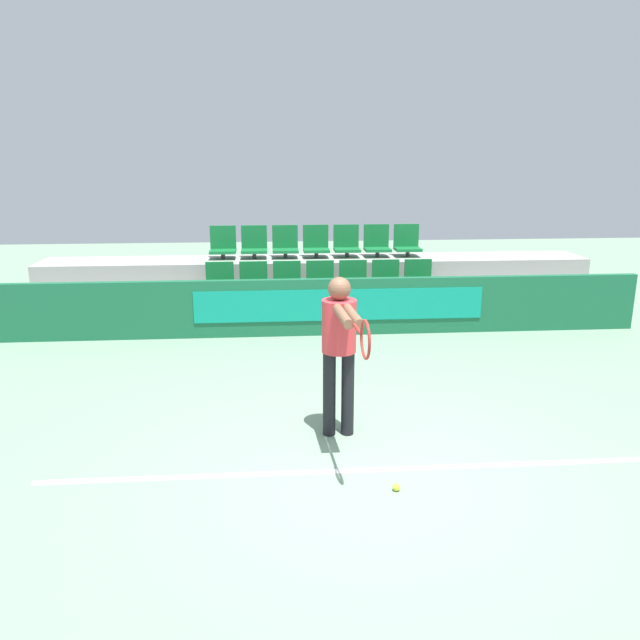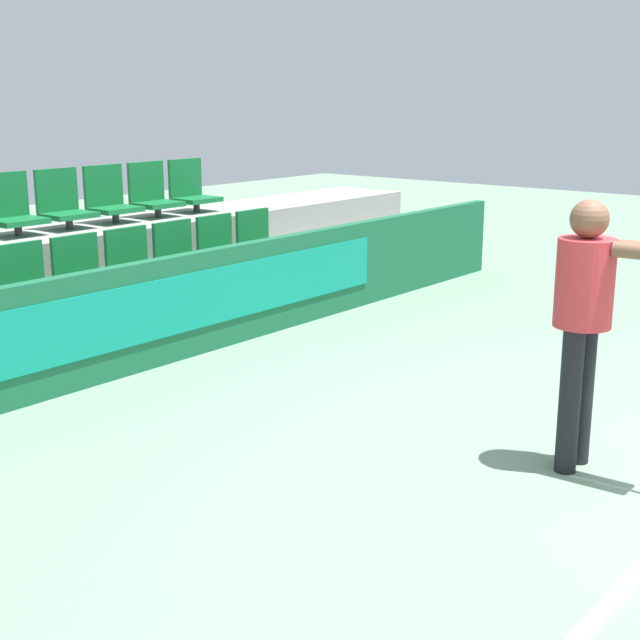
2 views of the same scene
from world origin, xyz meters
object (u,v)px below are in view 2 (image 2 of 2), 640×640
object	(u,v)px
stadium_chair_4	(180,257)
stadium_chair_11	(110,199)
stadium_chair_10	(63,204)
stadium_chair_12	(152,194)
stadium_chair_2	(83,275)
stadium_chair_6	(259,242)
stadium_chair_1	(26,285)
stadium_chair_9	(12,210)
stadium_chair_3	(134,265)
stadium_chair_5	(221,249)
stadium_chair_13	(191,190)
tennis_player	(594,305)

from	to	relation	value
stadium_chair_4	stadium_chair_11	size ratio (longest dim) A/B	1.00
stadium_chair_10	stadium_chair_12	xyz separation A→B (m)	(1.11, 0.00, 0.00)
stadium_chair_2	stadium_chair_6	world-z (taller)	same
stadium_chair_4	stadium_chair_6	bearing A→B (deg)	0.00
stadium_chair_1	stadium_chair_9	world-z (taller)	stadium_chair_9
stadium_chair_9	stadium_chair_11	distance (m)	1.11
stadium_chair_2	stadium_chair_3	distance (m)	0.55
stadium_chair_2	stadium_chair_5	bearing A→B (deg)	0.00
stadium_chair_9	stadium_chair_13	xyz separation A→B (m)	(2.22, 0.00, 0.00)
stadium_chair_5	stadium_chair_6	distance (m)	0.55
stadium_chair_11	stadium_chair_2	bearing A→B (deg)	-137.61
stadium_chair_4	tennis_player	size ratio (longest dim) A/B	0.35
stadium_chair_4	tennis_player	bearing A→B (deg)	-99.21
stadium_chair_5	stadium_chair_13	bearing A→B (deg)	61.29
stadium_chair_6	stadium_chair_10	distance (m)	2.01
stadium_chair_9	stadium_chair_13	size ratio (longest dim) A/B	1.00
stadium_chair_2	stadium_chair_9	distance (m)	1.12
stadium_chair_12	stadium_chair_13	size ratio (longest dim) A/B	1.00
stadium_chair_2	stadium_chair_4	world-z (taller)	same
stadium_chair_13	stadium_chair_10	bearing A→B (deg)	180.00
stadium_chair_1	stadium_chair_5	xyz separation A→B (m)	(2.22, 0.00, 0.00)
stadium_chair_1	stadium_chair_10	world-z (taller)	stadium_chair_10
stadium_chair_3	stadium_chair_6	xyz separation A→B (m)	(1.66, 0.00, 0.00)
stadium_chair_12	stadium_chair_13	bearing A→B (deg)	0.00
stadium_chair_4	tennis_player	world-z (taller)	tennis_player
tennis_player	stadium_chair_4	bearing A→B (deg)	77.14
stadium_chair_5	stadium_chair_4	bearing A→B (deg)	180.00
stadium_chair_4	stadium_chair_5	size ratio (longest dim) A/B	1.00
stadium_chair_12	stadium_chair_2	bearing A→B (deg)	-148.68
stadium_chair_1	stadium_chair_9	bearing A→B (deg)	61.29
stadium_chair_6	stadium_chair_11	size ratio (longest dim) A/B	1.00
stadium_chair_6	stadium_chair_10	world-z (taller)	stadium_chair_10
stadium_chair_11	tennis_player	size ratio (longest dim) A/B	0.35
stadium_chair_9	stadium_chair_13	distance (m)	2.22
stadium_chair_5	stadium_chair_12	bearing A→B (deg)	90.00
stadium_chair_9	stadium_chair_12	xyz separation A→B (m)	(1.66, 0.00, 0.00)
stadium_chair_9	stadium_chair_10	distance (m)	0.55
stadium_chair_6	stadium_chair_11	distance (m)	1.58
stadium_chair_10	tennis_player	bearing A→B (deg)	-91.64
stadium_chair_5	stadium_chair_11	size ratio (longest dim) A/B	1.00
stadium_chair_2	stadium_chair_9	xyz separation A→B (m)	(0.00, 1.01, 0.48)
stadium_chair_3	stadium_chair_5	xyz separation A→B (m)	(1.11, 0.00, 0.00)
stadium_chair_1	stadium_chair_10	xyz separation A→B (m)	(1.11, 1.01, 0.48)
stadium_chair_10	stadium_chair_11	size ratio (longest dim) A/B	1.00
stadium_chair_11	stadium_chair_4	bearing A→B (deg)	-90.00
stadium_chair_2	stadium_chair_11	bearing A→B (deg)	42.39
stadium_chair_2	stadium_chair_6	distance (m)	2.22
stadium_chair_2	stadium_chair_12	xyz separation A→B (m)	(1.66, 1.01, 0.48)
stadium_chair_6	tennis_player	bearing A→B (deg)	-112.57
tennis_player	stadium_chair_13	bearing A→B (deg)	67.70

